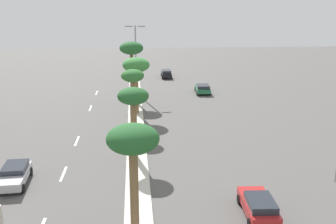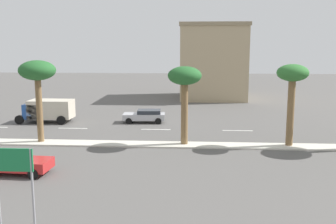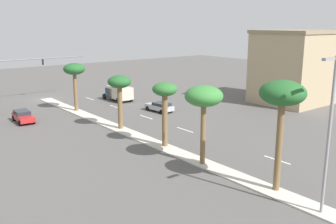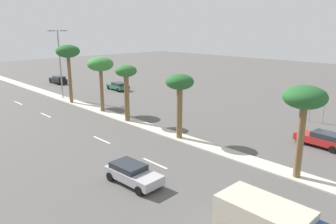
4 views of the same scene
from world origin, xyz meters
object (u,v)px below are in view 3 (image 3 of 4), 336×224
at_px(palm_tree_leading, 204,98).
at_px(sedan_red_front, 23,116).
at_px(palm_tree_outboard, 165,94).
at_px(box_truck, 118,93).
at_px(commercial_building, 294,67).
at_px(palm_tree_rear, 119,85).
at_px(palm_tree_inboard, 74,71).
at_px(street_lamp_rear, 330,124).
at_px(sedan_silver_near, 160,107).
at_px(palm_tree_far, 282,97).

bearing_deg(palm_tree_leading, sedan_red_front, -73.26).
relative_size(palm_tree_outboard, box_truck, 1.14).
relative_size(palm_tree_outboard, palm_tree_leading, 0.93).
bearing_deg(commercial_building, palm_tree_leading, 19.83).
bearing_deg(palm_tree_leading, palm_tree_rear, -91.57).
bearing_deg(sedan_red_front, palm_tree_inboard, -170.00).
relative_size(palm_tree_leading, street_lamp_rear, 0.68).
distance_m(commercial_building, palm_tree_inboard, 32.51).
height_order(palm_tree_outboard, sedan_silver_near, palm_tree_outboard).
distance_m(sedan_red_front, box_truck, 16.66).
xyz_separation_m(palm_tree_leading, sedan_red_front, (7.33, -24.37, -5.13)).
bearing_deg(palm_tree_far, box_truck, -103.12).
distance_m(palm_tree_inboard, street_lamp_rear, 36.79).
bearing_deg(palm_tree_outboard, sedan_silver_near, -125.49).
distance_m(palm_tree_far, sedan_silver_near, 27.62).
relative_size(palm_tree_leading, box_truck, 1.23).
distance_m(palm_tree_rear, box_truck, 17.10).
distance_m(palm_tree_rear, palm_tree_far, 21.28).
height_order(palm_tree_outboard, sedan_red_front, palm_tree_outboard).
distance_m(palm_tree_inboard, palm_tree_far, 32.94).
relative_size(sedan_red_front, box_truck, 0.79).
height_order(palm_tree_inboard, palm_tree_leading, palm_tree_leading).
xyz_separation_m(palm_tree_inboard, street_lamp_rear, (0.45, 36.79, 0.33)).
bearing_deg(commercial_building, palm_tree_rear, -6.99).
height_order(palm_tree_inboard, palm_tree_far, palm_tree_far).
height_order(palm_tree_outboard, box_truck, palm_tree_outboard).
distance_m(palm_tree_outboard, street_lamp_rear, 16.87).
height_order(commercial_building, sedan_red_front, commercial_building).
xyz_separation_m(palm_tree_far, sedan_red_front, (7.88, -31.55, -6.24)).
xyz_separation_m(palm_tree_rear, palm_tree_far, (-0.16, 21.20, 1.82)).
xyz_separation_m(sedan_red_front, box_truck, (-16.16, -4.01, 0.56)).
relative_size(palm_tree_inboard, palm_tree_leading, 0.97).
bearing_deg(street_lamp_rear, sedan_red_front, -78.38).
height_order(palm_tree_far, sedan_silver_near, palm_tree_far).
xyz_separation_m(commercial_building, box_truck, (20.29, -17.88, -4.20)).
relative_size(commercial_building, palm_tree_rear, 1.79).
xyz_separation_m(palm_tree_rear, sedan_silver_near, (-8.93, -4.24, -4.44)).
relative_size(palm_tree_rear, palm_tree_leading, 0.90).
xyz_separation_m(palm_tree_outboard, palm_tree_leading, (0.42, 5.80, 0.60)).
xyz_separation_m(palm_tree_inboard, palm_tree_outboard, (-0.02, 19.94, -0.35)).
distance_m(palm_tree_far, street_lamp_rear, 4.06).
relative_size(street_lamp_rear, sedan_red_front, 2.29).
height_order(commercial_building, palm_tree_far, commercial_building).
bearing_deg(palm_tree_far, palm_tree_outboard, -89.45).
relative_size(commercial_building, street_lamp_rear, 1.10).
xyz_separation_m(palm_tree_leading, box_truck, (-8.83, -28.38, -4.58)).
height_order(commercial_building, palm_tree_rear, commercial_building).
bearing_deg(palm_tree_far, commercial_building, -148.26).
distance_m(palm_tree_far, sedan_red_front, 33.11).
bearing_deg(palm_tree_inboard, palm_tree_outboard, 90.06).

